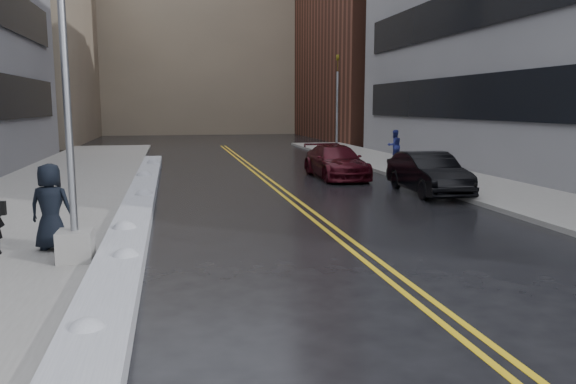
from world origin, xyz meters
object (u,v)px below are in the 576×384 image
car_black (428,173)px  lamppost (69,138)px  pedestrian_c (51,207)px  fire_hydrant (456,175)px  pedestrian_east (394,146)px  traffic_signal (337,101)px  car_maroon (336,162)px

car_black → lamppost: bearing=-143.8°
pedestrian_c → car_black: 13.00m
fire_hydrant → pedestrian_east: size_ratio=0.43×
car_black → traffic_signal: bearing=88.5°
fire_hydrant → car_maroon: (-3.43, 4.22, 0.16)m
traffic_signal → fire_hydrant: bearing=-88.0°
pedestrian_east → car_black: bearing=64.9°
fire_hydrant → car_black: (-1.50, -0.77, 0.19)m
fire_hydrant → pedestrian_east: bearing=81.8°
fire_hydrant → car_maroon: 5.44m
fire_hydrant → lamppost: bearing=-147.0°
lamppost → fire_hydrant: 14.81m
pedestrian_east → car_black: size_ratio=0.37×
traffic_signal → car_black: traffic_signal is taller
traffic_signal → pedestrian_c: size_ratio=3.31×
lamppost → car_maroon: 15.21m
lamppost → car_maroon: (8.87, 12.22, -1.83)m
lamppost → traffic_signal: lamppost is taller
lamppost → car_maroon: size_ratio=1.57×
lamppost → pedestrian_east: bearing=51.7°
traffic_signal → pedestrian_c: bearing=-120.6°
fire_hydrant → car_black: size_ratio=0.16×
pedestrian_east → car_maroon: bearing=37.4°
car_black → car_maroon: bearing=113.6°
lamppost → car_maroon: lamppost is taller
car_maroon → car_black: bearing=-69.8°
pedestrian_c → car_maroon: pedestrian_c is taller
traffic_signal → pedestrian_c: (-12.41, -21.00, -2.35)m
car_maroon → traffic_signal: bearing=72.3°
fire_hydrant → car_black: 1.70m
lamppost → pedestrian_east: size_ratio=4.52×
lamppost → car_black: 13.12m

